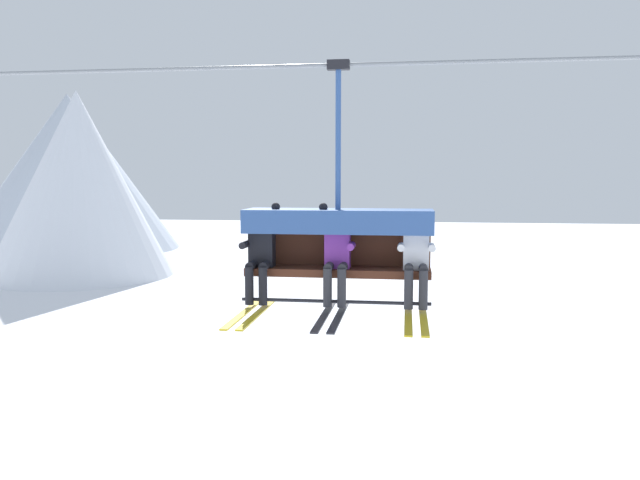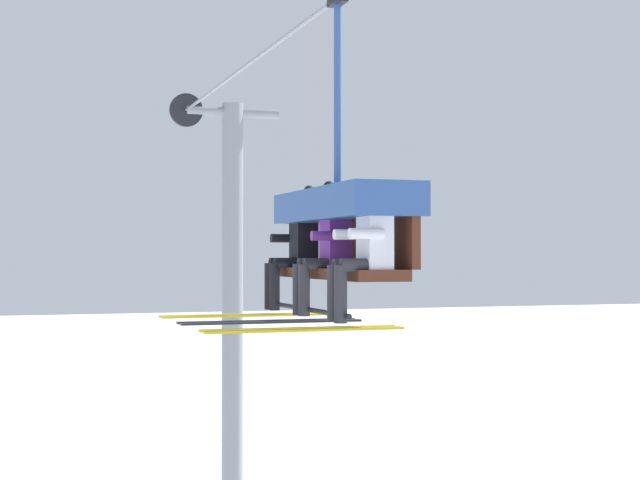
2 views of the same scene
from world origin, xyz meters
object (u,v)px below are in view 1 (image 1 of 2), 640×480
Objects in this scene: chairlift_chair at (339,231)px; skier_black at (260,253)px; skier_purple at (336,255)px; skier_white at (416,258)px.

skier_black is (-0.99, -0.21, -0.28)m from chairlift_chair.
skier_purple is (-0.00, -0.21, -0.28)m from chairlift_chair.
skier_white is at bearing -12.53° from chairlift_chair.
skier_black is 1.00× the size of skier_purple.
chairlift_chair reaches higher than skier_white.
chairlift_chair is 1.06m from skier_white.
skier_purple is at bearing 179.61° from skier_white.
skier_white is at bearing -0.20° from skier_black.
chairlift_chair is at bearing 167.47° from skier_white.
chairlift_chair reaches higher than skier_purple.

